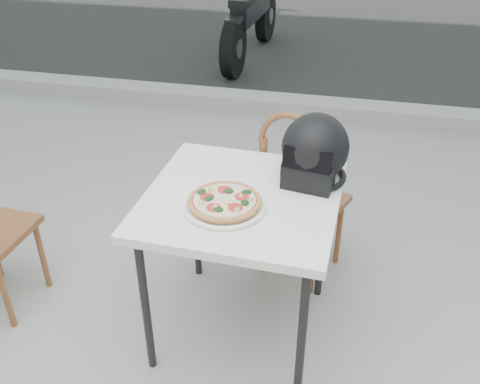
% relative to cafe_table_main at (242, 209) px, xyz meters
% --- Properties ---
extents(street_asphalt, '(30.00, 8.00, 0.00)m').
position_rel_cafe_table_main_xyz_m(street_asphalt, '(-0.16, 6.61, -0.67)').
color(street_asphalt, black).
rests_on(street_asphalt, ground).
extents(curb, '(30.00, 0.25, 0.12)m').
position_rel_cafe_table_main_xyz_m(curb, '(-0.16, 2.61, -0.61)').
color(curb, gray).
rests_on(curb, ground).
extents(cafe_table_main, '(0.81, 0.81, 0.74)m').
position_rel_cafe_table_main_xyz_m(cafe_table_main, '(0.00, 0.00, 0.00)').
color(cafe_table_main, white).
rests_on(cafe_table_main, ground).
extents(plate, '(0.43, 0.43, 0.02)m').
position_rel_cafe_table_main_xyz_m(plate, '(-0.04, -0.10, 0.08)').
color(plate, white).
rests_on(plate, cafe_table_main).
extents(pizza, '(0.37, 0.37, 0.04)m').
position_rel_cafe_table_main_xyz_m(pizza, '(-0.04, -0.10, 0.10)').
color(pizza, '#C48547').
rests_on(pizza, plate).
extents(helmet, '(0.33, 0.34, 0.29)m').
position_rel_cafe_table_main_xyz_m(helmet, '(0.26, 0.20, 0.20)').
color(helmet, black).
rests_on(helmet, cafe_table_main).
extents(cafe_chair_main, '(0.48, 0.48, 0.96)m').
position_rel_cafe_table_main_xyz_m(cafe_chair_main, '(0.19, 0.44, -0.14)').
color(cafe_chair_main, brown).
rests_on(cafe_chair_main, ground).
extents(motorcycle, '(0.51, 1.95, 0.97)m').
position_rel_cafe_table_main_xyz_m(motorcycle, '(-0.80, 4.05, -0.25)').
color(motorcycle, black).
rests_on(motorcycle, street_asphalt).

